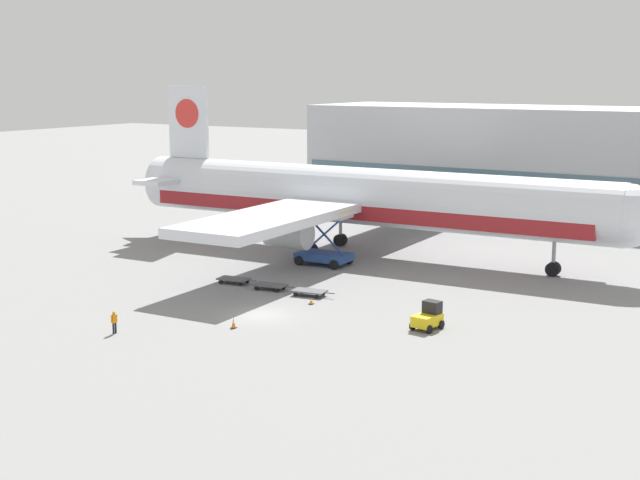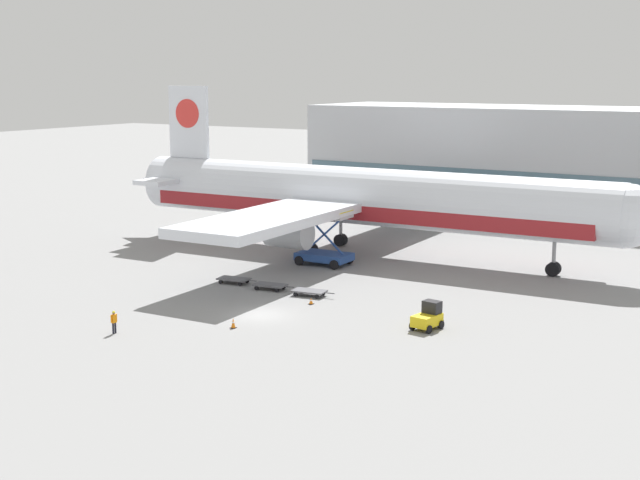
% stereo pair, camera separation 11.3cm
% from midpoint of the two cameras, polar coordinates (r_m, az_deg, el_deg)
% --- Properties ---
extents(ground_plane, '(400.00, 400.00, 0.00)m').
position_cam_midpoint_polar(ground_plane, '(69.00, -3.84, -4.81)').
color(ground_plane, gray).
extents(airplane_main, '(58.09, 48.23, 17.00)m').
position_cam_midpoint_polar(airplane_main, '(90.97, 2.21, 2.70)').
color(airplane_main, silver).
rests_on(airplane_main, ground_plane).
extents(scissor_lift_loader, '(5.29, 3.51, 5.41)m').
position_cam_midpoint_polar(scissor_lift_loader, '(86.50, 0.23, -0.23)').
color(scissor_lift_loader, '#284C99').
rests_on(scissor_lift_loader, ground_plane).
extents(baggage_tug_mid, '(1.95, 2.63, 2.00)m').
position_cam_midpoint_polar(baggage_tug_mid, '(65.46, 6.91, -4.92)').
color(baggage_tug_mid, yellow).
rests_on(baggage_tug_mid, ground_plane).
extents(baggage_dolly_lead, '(3.77, 1.84, 0.48)m').
position_cam_midpoint_polar(baggage_dolly_lead, '(79.31, -5.57, -2.51)').
color(baggage_dolly_lead, '#56565B').
rests_on(baggage_dolly_lead, ground_plane).
extents(baggage_dolly_second, '(3.77, 1.84, 0.48)m').
position_cam_midpoint_polar(baggage_dolly_second, '(76.83, -3.24, -2.91)').
color(baggage_dolly_second, '#56565B').
rests_on(baggage_dolly_second, ground_plane).
extents(baggage_dolly_third, '(3.77, 1.84, 0.48)m').
position_cam_midpoint_polar(baggage_dolly_third, '(74.59, -0.71, -3.30)').
color(baggage_dolly_third, '#56565B').
rests_on(baggage_dolly_third, ground_plane).
extents(ground_crew_near, '(0.25, 0.57, 1.66)m').
position_cam_midpoint_polar(ground_crew_near, '(65.48, -13.08, -5.03)').
color(ground_crew_near, black).
rests_on(ground_crew_near, ground_plane).
extents(traffic_cone_near, '(0.40, 0.40, 0.78)m').
position_cam_midpoint_polar(traffic_cone_near, '(65.58, -5.61, -5.31)').
color(traffic_cone_near, black).
rests_on(traffic_cone_near, ground_plane).
extents(traffic_cone_far, '(0.40, 0.40, 0.54)m').
position_cam_midpoint_polar(traffic_cone_far, '(71.96, -0.61, -3.93)').
color(traffic_cone_far, black).
rests_on(traffic_cone_far, ground_plane).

